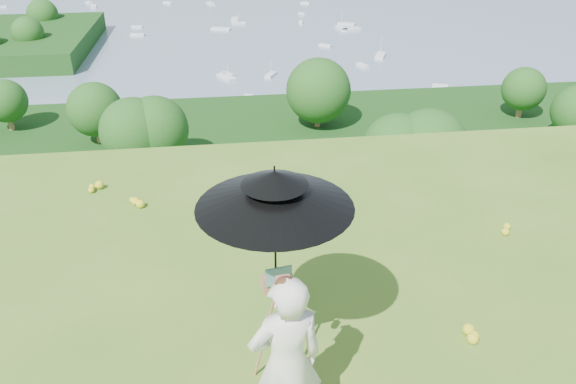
{
  "coord_description": "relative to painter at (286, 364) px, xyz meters",
  "views": [
    {
      "loc": [
        -2.37,
        -2.96,
        4.31
      ],
      "look_at": [
        -1.52,
        3.39,
        0.84
      ],
      "focal_mm": 35.0,
      "sensor_mm": 36.0,
      "label": 1
    }
  ],
  "objects": [
    {
      "name": "forest_slope",
      "position": [
        1.94,
        34.61,
        -29.87
      ],
      "size": [
        140.0,
        56.0,
        22.0
      ],
      "primitive_type": "cube",
      "color": "#123C10",
      "rests_on": "bay_water"
    },
    {
      "name": "shoreline_tier",
      "position": [
        1.94,
        74.61,
        -36.87
      ],
      "size": [
        170.0,
        28.0,
        8.0
      ],
      "primitive_type": "cube",
      "color": "slate",
      "rests_on": "bay_water"
    },
    {
      "name": "slope_trees",
      "position": [
        1.94,
        34.61,
        -15.87
      ],
      "size": [
        110.0,
        50.0,
        6.0
      ],
      "primitive_type": null,
      "color": "#164A17",
      "rests_on": "forest_slope"
    },
    {
      "name": "harbor_town",
      "position": [
        1.94,
        74.61,
        -30.37
      ],
      "size": [
        110.0,
        22.0,
        5.0
      ],
      "primitive_type": null,
      "color": "silver",
      "rests_on": "shoreline_tier"
    },
    {
      "name": "moored_boats",
      "position": [
        -10.56,
        160.61,
        -34.52
      ],
      "size": [
        140.0,
        140.0,
        0.7
      ],
      "primitive_type": null,
      "color": "white",
      "rests_on": "bay_water"
    },
    {
      "name": "painter",
      "position": [
        0.0,
        0.0,
        0.0
      ],
      "size": [
        0.7,
        0.53,
        1.75
      ],
      "primitive_type": "imported",
      "rotation": [
        0.0,
        0.0,
        3.33
      ],
      "color": "silver",
      "rests_on": "ground"
    },
    {
      "name": "field_easel",
      "position": [
        -0.0,
        0.61,
        -0.15
      ],
      "size": [
        0.63,
        0.63,
        1.44
      ],
      "primitive_type": null,
      "rotation": [
        0.0,
        0.0,
        0.17
      ],
      "color": "#A06443",
      "rests_on": "ground"
    },
    {
      "name": "sun_umbrella",
      "position": [
        -0.01,
        0.64,
        0.9
      ],
      "size": [
        1.48,
        1.48,
        1.18
      ],
      "primitive_type": null,
      "rotation": [
        0.0,
        0.0,
        0.12
      ],
      "color": "black",
      "rests_on": "field_easel"
    },
    {
      "name": "painter_cap",
      "position": [
        0.0,
        0.0,
        0.82
      ],
      "size": [
        0.21,
        0.24,
        0.1
      ],
      "primitive_type": null,
      "rotation": [
        0.0,
        0.0,
        0.12
      ],
      "color": "#C36D6B",
      "rests_on": "painter"
    }
  ]
}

